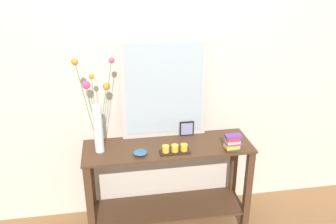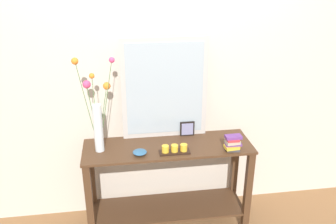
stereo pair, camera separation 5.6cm
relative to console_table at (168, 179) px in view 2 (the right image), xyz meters
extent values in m
cube|color=brown|center=(0.00, 0.00, -0.49)|extent=(7.00, 6.00, 0.02)
cube|color=beige|center=(0.00, 0.34, 0.87)|extent=(6.40, 0.08, 2.70)
cube|color=#472D1C|center=(0.00, 0.00, 0.31)|extent=(1.39, 0.44, 0.02)
cube|color=#472D1C|center=(0.00, 0.00, -0.30)|extent=(1.33, 0.40, 0.02)
cube|color=#472D1C|center=(-0.66, -0.18, -0.09)|extent=(0.06, 0.06, 0.78)
cube|color=#472D1C|center=(0.66, -0.18, -0.09)|extent=(0.06, 0.06, 0.78)
cube|color=#472D1C|center=(-0.66, 0.18, -0.09)|extent=(0.06, 0.06, 0.78)
cube|color=#472D1C|center=(0.66, 0.18, -0.09)|extent=(0.06, 0.06, 0.78)
cube|color=#B7B2AD|center=(0.00, 0.19, 0.75)|extent=(0.72, 0.03, 0.86)
cube|color=#9EADB7|center=(0.00, 0.17, 0.75)|extent=(0.64, 0.00, 0.78)
cylinder|color=silver|center=(-0.55, 0.00, 0.52)|extent=(0.07, 0.07, 0.39)
cylinder|color=#4C753D|center=(-0.48, 0.03, 0.69)|extent=(0.14, 0.05, 0.71)
sphere|color=#EA4275|center=(-0.42, 0.05, 1.05)|extent=(0.04, 0.04, 0.04)
cylinder|color=#4C753D|center=(-0.59, 0.06, 0.59)|extent=(0.07, 0.12, 0.51)
sphere|color=#EA4275|center=(-0.62, 0.11, 0.85)|extent=(0.06, 0.06, 0.06)
cylinder|color=#4C753D|center=(-0.62, -0.01, 0.71)|extent=(0.12, 0.05, 0.73)
sphere|color=orange|center=(-0.67, -0.04, 1.07)|extent=(0.05, 0.05, 0.05)
cylinder|color=#4C753D|center=(-0.52, 0.05, 0.59)|extent=(0.10, 0.08, 0.49)
sphere|color=orange|center=(-0.47, 0.09, 0.83)|extent=(0.06, 0.06, 0.06)
cylinder|color=#4C753D|center=(-0.56, 0.02, 0.63)|extent=(0.02, 0.07, 0.59)
sphere|color=orange|center=(-0.57, 0.06, 0.93)|extent=(0.04, 0.04, 0.04)
cube|color=black|center=(0.03, -0.12, 0.33)|extent=(0.24, 0.09, 0.01)
cylinder|color=gold|center=(-0.04, -0.12, 0.36)|extent=(0.06, 0.06, 0.05)
cylinder|color=gold|center=(0.03, -0.12, 0.36)|extent=(0.06, 0.06, 0.05)
cylinder|color=gold|center=(0.11, -0.12, 0.36)|extent=(0.06, 0.06, 0.05)
cube|color=black|center=(0.19, 0.16, 0.39)|extent=(0.12, 0.01, 0.13)
cube|color=#7E80AA|center=(0.19, 0.15, 0.39)|extent=(0.10, 0.00, 0.11)
cylinder|color=#2D5B84|center=(-0.24, -0.11, 0.32)|extent=(0.04, 0.04, 0.01)
ellipsoid|color=#2D5B84|center=(-0.24, -0.11, 0.34)|extent=(0.11, 0.11, 0.03)
cube|color=#424247|center=(0.50, -0.15, 0.33)|extent=(0.11, 0.08, 0.02)
cube|color=gold|center=(0.49, -0.16, 0.35)|extent=(0.12, 0.09, 0.03)
cube|color=#663884|center=(0.51, -0.15, 0.38)|extent=(0.13, 0.07, 0.02)
cube|color=#B2A893|center=(0.50, -0.15, 0.40)|extent=(0.11, 0.09, 0.03)
cube|color=#C63338|center=(0.49, -0.15, 0.42)|extent=(0.10, 0.09, 0.02)
cube|color=#663884|center=(0.50, -0.15, 0.44)|extent=(0.13, 0.07, 0.02)
camera|label=1|loc=(-0.43, -2.55, 1.71)|focal=37.98mm
camera|label=2|loc=(-0.38, -2.56, 1.71)|focal=37.98mm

